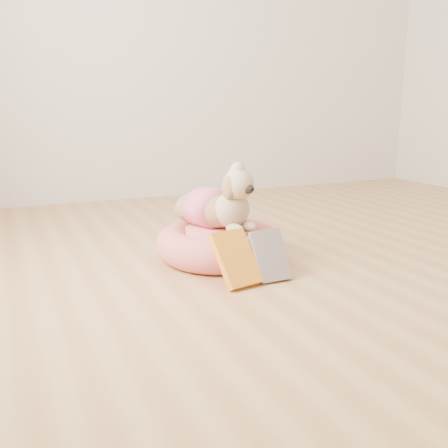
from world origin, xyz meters
name	(u,v)px	position (x,y,z in m)	size (l,w,h in m)	color
floor	(413,285)	(0.00, 0.00, 0.00)	(4.50, 4.50, 0.00)	#BB7F4E
wall_back	(197,9)	(0.00, 2.25, 1.35)	(4.50, 4.50, 0.00)	beige
pet_bed	(219,244)	(-0.55, 0.62, 0.07)	(0.57, 0.57, 0.15)	#DB7056
dog	(218,194)	(-0.55, 0.63, 0.30)	(0.29, 0.41, 0.30)	brown
book_yellow	(236,259)	(-0.61, 0.30, 0.10)	(0.15, 0.03, 0.23)	yellow
book_white	(270,256)	(-0.47, 0.30, 0.10)	(0.14, 0.02, 0.21)	silver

